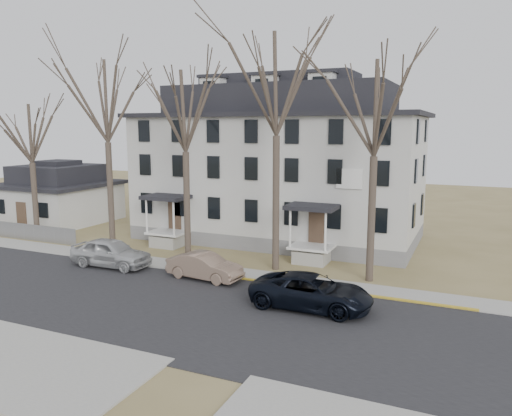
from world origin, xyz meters
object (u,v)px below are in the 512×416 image
at_px(tree_mid_left, 185,105).
at_px(car_navy, 311,292).
at_px(tree_bungalow, 30,129).
at_px(small_house, 59,196).
at_px(car_tan, 205,267).
at_px(tree_mid_right, 376,101).
at_px(tree_center, 277,76).
at_px(car_silver, 111,253).
at_px(boarding_house, 279,166).
at_px(bicycle_left, 164,239).
at_px(tree_far_left, 106,95).

height_order(tree_mid_left, car_navy, tree_mid_left).
distance_m(tree_mid_left, tree_bungalow, 13.08).
height_order(small_house, car_tan, small_house).
height_order(car_tan, car_navy, car_navy).
bearing_deg(small_house, tree_mid_right, -12.27).
height_order(tree_center, tree_bungalow, tree_center).
xyz_separation_m(small_house, tree_mid_right, (28.50, -6.20, 7.35)).
height_order(tree_mid_right, car_silver, tree_mid_right).
bearing_deg(boarding_house, car_navy, -62.92).
distance_m(tree_mid_right, tree_bungalow, 24.54).
bearing_deg(car_silver, tree_mid_left, -42.89).
bearing_deg(car_silver, small_house, 53.45).
bearing_deg(small_house, car_silver, -35.17).
relative_size(boarding_house, bicycle_left, 13.33).
xyz_separation_m(tree_mid_right, bicycle_left, (-15.00, 2.46, -9.19)).
bearing_deg(tree_far_left, small_house, 150.61).
bearing_deg(car_silver, tree_bungalow, 68.74).
relative_size(boarding_house, tree_mid_left, 1.63).
bearing_deg(tree_far_left, car_tan, -20.60).
distance_m(tree_far_left, car_tan, 13.76).
bearing_deg(car_silver, tree_center, -70.11).
relative_size(tree_mid_left, tree_mid_right, 1.00).
bearing_deg(bicycle_left, small_house, 66.76).
bearing_deg(small_house, tree_center, -15.08).
bearing_deg(tree_mid_right, bicycle_left, 170.70).
xyz_separation_m(tree_mid_left, bicycle_left, (-3.50, 2.46, -9.19)).
relative_size(boarding_house, tree_far_left, 1.52).
bearing_deg(tree_far_left, bicycle_left, 44.53).
bearing_deg(bicycle_left, tree_far_left, 126.78).
relative_size(small_house, car_navy, 1.55).
height_order(tree_mid_left, bicycle_left, tree_mid_left).
bearing_deg(car_navy, car_tan, 74.25).
height_order(boarding_house, tree_center, tree_center).
xyz_separation_m(tree_center, car_tan, (-2.80, -3.46, -10.37)).
xyz_separation_m(tree_center, car_silver, (-9.15, -3.56, -10.23)).
height_order(small_house, tree_mid_left, tree_mid_left).
bearing_deg(tree_bungalow, car_navy, -13.11).
height_order(tree_far_left, bicycle_left, tree_far_left).
relative_size(car_tan, bicycle_left, 2.77).
height_order(small_house, tree_mid_right, tree_mid_right).
bearing_deg(car_silver, tree_mid_right, -77.71).
xyz_separation_m(tree_center, car_navy, (3.89, -5.33, -10.31)).
distance_m(small_house, tree_bungalow, 9.43).
distance_m(tree_far_left, car_navy, 19.30).
distance_m(boarding_house, small_house, 20.34).
bearing_deg(car_tan, tree_far_left, 75.00).
xyz_separation_m(tree_mid_right, car_silver, (-14.65, -3.56, -8.75)).
xyz_separation_m(small_house, bicycle_left, (13.50, -3.74, -1.84)).
relative_size(tree_center, car_tan, 3.40).
bearing_deg(car_tan, car_navy, -100.04).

